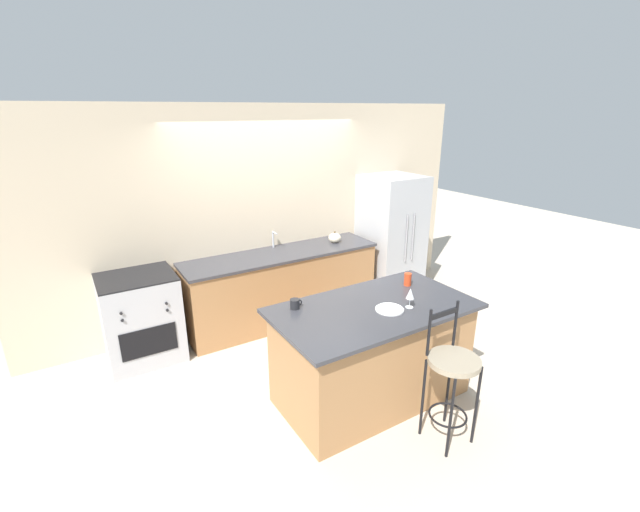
{
  "coord_description": "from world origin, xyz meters",
  "views": [
    {
      "loc": [
        -2.24,
        -4.2,
        2.64
      ],
      "look_at": [
        -0.0,
        -0.55,
        1.15
      ],
      "focal_mm": 24.0,
      "sensor_mm": 36.0,
      "label": 1
    }
  ],
  "objects_px": {
    "oven_range": "(141,318)",
    "wine_glass": "(410,294)",
    "dinner_plate": "(390,309)",
    "tumbler_cup": "(408,279)",
    "pumpkin_decoration": "(335,238)",
    "refrigerator": "(390,237)",
    "coffee_mug": "(295,304)",
    "bar_stool_near": "(452,373)"
  },
  "relations": [
    {
      "from": "tumbler_cup",
      "to": "bar_stool_near",
      "type": "bearing_deg",
      "value": -111.89
    },
    {
      "from": "tumbler_cup",
      "to": "refrigerator",
      "type": "bearing_deg",
      "value": 54.35
    },
    {
      "from": "tumbler_cup",
      "to": "pumpkin_decoration",
      "type": "height_order",
      "value": "pumpkin_decoration"
    },
    {
      "from": "dinner_plate",
      "to": "bar_stool_near",
      "type": "bearing_deg",
      "value": -79.05
    },
    {
      "from": "wine_glass",
      "to": "pumpkin_decoration",
      "type": "distance_m",
      "value": 2.12
    },
    {
      "from": "refrigerator",
      "to": "oven_range",
      "type": "distance_m",
      "value": 3.47
    },
    {
      "from": "dinner_plate",
      "to": "wine_glass",
      "type": "xyz_separation_m",
      "value": [
        0.19,
        -0.05,
        0.12
      ]
    },
    {
      "from": "coffee_mug",
      "to": "pumpkin_decoration",
      "type": "bearing_deg",
      "value": 46.91
    },
    {
      "from": "bar_stool_near",
      "to": "wine_glass",
      "type": "distance_m",
      "value": 0.75
    },
    {
      "from": "dinner_plate",
      "to": "pumpkin_decoration",
      "type": "distance_m",
      "value": 2.13
    },
    {
      "from": "wine_glass",
      "to": "tumbler_cup",
      "type": "bearing_deg",
      "value": 49.44
    },
    {
      "from": "dinner_plate",
      "to": "refrigerator",
      "type": "bearing_deg",
      "value": 49.31
    },
    {
      "from": "refrigerator",
      "to": "coffee_mug",
      "type": "relative_size",
      "value": 15.17
    },
    {
      "from": "oven_range",
      "to": "refrigerator",
      "type": "bearing_deg",
      "value": -0.73
    },
    {
      "from": "oven_range",
      "to": "bar_stool_near",
      "type": "distance_m",
      "value": 3.24
    },
    {
      "from": "refrigerator",
      "to": "oven_range",
      "type": "relative_size",
      "value": 1.81
    },
    {
      "from": "tumbler_cup",
      "to": "dinner_plate",
      "type": "bearing_deg",
      "value": -146.99
    },
    {
      "from": "refrigerator",
      "to": "wine_glass",
      "type": "relative_size",
      "value": 9.59
    },
    {
      "from": "wine_glass",
      "to": "oven_range",
      "type": "bearing_deg",
      "value": 134.03
    },
    {
      "from": "wine_glass",
      "to": "tumbler_cup",
      "type": "relative_size",
      "value": 1.44
    },
    {
      "from": "refrigerator",
      "to": "oven_range",
      "type": "bearing_deg",
      "value": 179.27
    },
    {
      "from": "bar_stool_near",
      "to": "dinner_plate",
      "type": "distance_m",
      "value": 0.73
    },
    {
      "from": "oven_range",
      "to": "tumbler_cup",
      "type": "relative_size",
      "value": 7.65
    },
    {
      "from": "refrigerator",
      "to": "pumpkin_decoration",
      "type": "relative_size",
      "value": 10.53
    },
    {
      "from": "bar_stool_near",
      "to": "coffee_mug",
      "type": "relative_size",
      "value": 10.13
    },
    {
      "from": "oven_range",
      "to": "pumpkin_decoration",
      "type": "height_order",
      "value": "pumpkin_decoration"
    },
    {
      "from": "refrigerator",
      "to": "dinner_plate",
      "type": "height_order",
      "value": "refrigerator"
    },
    {
      "from": "refrigerator",
      "to": "bar_stool_near",
      "type": "relative_size",
      "value": 1.5
    },
    {
      "from": "pumpkin_decoration",
      "to": "coffee_mug",
      "type": "bearing_deg",
      "value": -133.09
    },
    {
      "from": "wine_glass",
      "to": "refrigerator",
      "type": "bearing_deg",
      "value": 53.34
    },
    {
      "from": "refrigerator",
      "to": "wine_glass",
      "type": "distance_m",
      "value": 2.49
    },
    {
      "from": "wine_glass",
      "to": "dinner_plate",
      "type": "bearing_deg",
      "value": 164.47
    },
    {
      "from": "oven_range",
      "to": "wine_glass",
      "type": "xyz_separation_m",
      "value": [
        1.96,
        -2.03,
        0.6
      ]
    },
    {
      "from": "wine_glass",
      "to": "tumbler_cup",
      "type": "xyz_separation_m",
      "value": [
        0.33,
        0.39,
        -0.07
      ]
    },
    {
      "from": "dinner_plate",
      "to": "coffee_mug",
      "type": "bearing_deg",
      "value": 146.2
    },
    {
      "from": "pumpkin_decoration",
      "to": "bar_stool_near",
      "type": "bearing_deg",
      "value": -103.1
    },
    {
      "from": "dinner_plate",
      "to": "tumbler_cup",
      "type": "height_order",
      "value": "tumbler_cup"
    },
    {
      "from": "dinner_plate",
      "to": "tumbler_cup",
      "type": "bearing_deg",
      "value": 33.01
    },
    {
      "from": "oven_range",
      "to": "tumbler_cup",
      "type": "height_order",
      "value": "tumbler_cup"
    },
    {
      "from": "oven_range",
      "to": "bar_stool_near",
      "type": "xyz_separation_m",
      "value": [
        1.9,
        -2.62,
        0.15
      ]
    },
    {
      "from": "refrigerator",
      "to": "dinner_plate",
      "type": "xyz_separation_m",
      "value": [
        -1.67,
        -1.94,
        0.08
      ]
    },
    {
      "from": "tumbler_cup",
      "to": "coffee_mug",
      "type": "bearing_deg",
      "value": 173.91
    }
  ]
}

